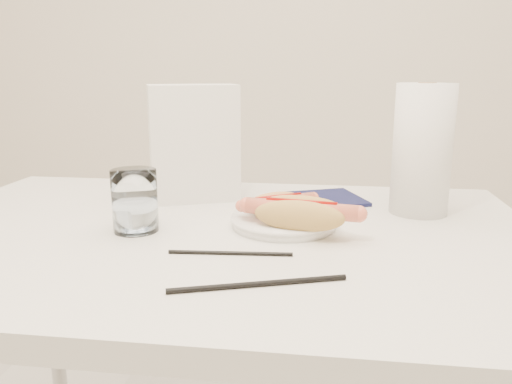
# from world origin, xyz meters

# --- Properties ---
(table) EXTENTS (1.20, 0.80, 0.75)m
(table) POSITION_xyz_m (0.00, 0.00, 0.69)
(table) COLOR silver
(table) RESTS_ON ground
(plate) EXTENTS (0.24, 0.24, 0.02)m
(plate) POSITION_xyz_m (0.13, 0.04, 0.76)
(plate) COLOR white
(plate) RESTS_ON table
(hotdog_left) EXTENTS (0.14, 0.11, 0.04)m
(hotdog_left) POSITION_xyz_m (0.12, 0.06, 0.79)
(hotdog_left) COLOR tan
(hotdog_left) RESTS_ON plate
(hotdog_right) EXTENTS (0.20, 0.10, 0.05)m
(hotdog_right) POSITION_xyz_m (0.16, -0.02, 0.79)
(hotdog_right) COLOR tan
(hotdog_right) RESTS_ON plate
(water_glass) EXTENTS (0.08, 0.08, 0.11)m
(water_glass) POSITION_xyz_m (-0.14, -0.02, 0.81)
(water_glass) COLOR white
(water_glass) RESTS_ON table
(chopstick_near) EXTENTS (0.20, 0.02, 0.01)m
(chopstick_near) POSITION_xyz_m (0.06, -0.12, 0.75)
(chopstick_near) COLOR black
(chopstick_near) RESTS_ON table
(chopstick_far) EXTENTS (0.24, 0.09, 0.01)m
(chopstick_far) POSITION_xyz_m (0.12, -0.24, 0.75)
(chopstick_far) COLOR black
(chopstick_far) RESTS_ON table
(napkin_box) EXTENTS (0.22, 0.17, 0.26)m
(napkin_box) POSITION_xyz_m (-0.09, 0.22, 0.88)
(napkin_box) COLOR silver
(napkin_box) RESTS_ON table
(navy_napkin) EXTENTS (0.20, 0.20, 0.01)m
(navy_napkin) POSITION_xyz_m (0.21, 0.24, 0.75)
(navy_napkin) COLOR #12153B
(navy_napkin) RESTS_ON table
(paper_towel_roll) EXTENTS (0.13, 0.13, 0.26)m
(paper_towel_roll) POSITION_xyz_m (0.40, 0.17, 0.88)
(paper_towel_roll) COLOR white
(paper_towel_roll) RESTS_ON table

